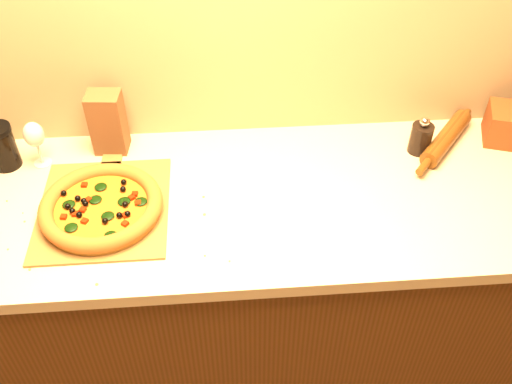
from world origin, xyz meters
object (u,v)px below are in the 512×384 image
at_px(pepper_grinder, 421,138).
at_px(wine_glass, 34,136).
at_px(pizza_peel, 105,204).
at_px(rolling_pin, 446,138).
at_px(pizza, 101,207).
at_px(dark_jar, 2,147).

distance_m(pepper_grinder, wine_glass, 1.18).
relative_size(pizza_peel, rolling_pin, 1.65).
bearing_deg(wine_glass, rolling_pin, -0.24).
height_order(pizza, dark_jar, dark_jar).
bearing_deg(dark_jar, pizza, -37.07).
xyz_separation_m(rolling_pin, wine_glass, (-1.27, 0.01, 0.08)).
xyz_separation_m(pepper_grinder, dark_jar, (-1.28, 0.03, 0.02)).
relative_size(pepper_grinder, wine_glass, 0.85).
bearing_deg(pepper_grinder, dark_jar, 178.73).
relative_size(pizza_peel, dark_jar, 3.83).
relative_size(pizza_peel, pizza, 1.60).
bearing_deg(pizza, pepper_grinder, 12.39).
bearing_deg(pepper_grinder, rolling_pin, 13.36).
height_order(pizza, wine_glass, wine_glass).
distance_m(pizza_peel, rolling_pin, 1.08).
bearing_deg(dark_jar, pizza_peel, -32.67).
relative_size(pizza, pepper_grinder, 2.65).
bearing_deg(pizza_peel, wine_glass, 136.17).
height_order(pizza, rolling_pin, same).
xyz_separation_m(pepper_grinder, wine_glass, (-1.18, 0.03, 0.05)).
distance_m(pizza_peel, pizza, 0.04).
bearing_deg(pizza, dark_jar, 142.93).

